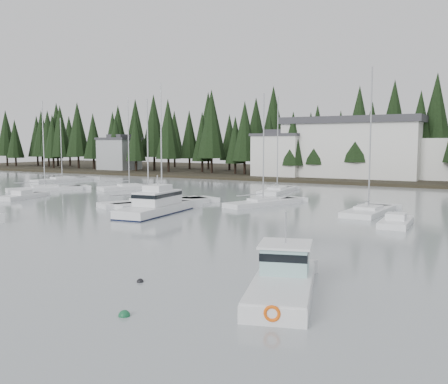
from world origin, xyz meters
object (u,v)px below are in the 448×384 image
Objects in this scene: sailboat_7 at (129,189)px; house_far_west at (119,153)px; house_west at (280,154)px; cabin_cruiser_center at (156,207)px; sailboat_4 at (45,190)px; runabout_1 at (396,224)px; harbor_inn at (364,148)px; sailboat_8 at (62,181)px; sailboat_6 at (149,204)px; sailboat_9 at (368,213)px; sailboat_12 at (162,205)px; lobster_boat_teal at (283,284)px; sailboat_0 at (277,192)px; sailboat_10 at (263,204)px; runabout_0 at (22,197)px.

house_far_west is at bearing 68.22° from sailboat_7.
house_west is 51.30m from cabin_cruiser_center.
runabout_1 is at bearing -69.18° from sailboat_4.
harbor_inn is 2.91× the size of cabin_cruiser_center.
house_far_west is at bearing 31.44° from sailboat_8.
house_west is 45.61m from sailboat_6.
runabout_1 is (15.39, -49.29, -5.64)m from harbor_inn.
sailboat_9 is 21.34m from sailboat_12.
sailboat_12 is (36.18, -18.83, 0.01)m from sailboat_8.
lobster_boat_teal is at bearing -105.55° from sailboat_6.
house_far_west is 0.63× the size of sailboat_0.
cabin_cruiser_center is 6.46m from sailboat_12.
lobster_boat_teal is 56.00m from sailboat_4.
sailboat_8 is (-45.26, -29.33, -5.73)m from harbor_inn.
lobster_boat_teal is 32.08m from sailboat_10.
runabout_1 is at bearing -19.21° from lobster_boat_teal.
sailboat_8 is at bearing 86.87° from sailboat_6.
sailboat_0 is 14.09m from sailboat_10.
runabout_1 is (19.51, -20.26, 0.06)m from sailboat_0.
cabin_cruiser_center is 0.87× the size of sailboat_8.
house_far_west is 30.68m from sailboat_8.
sailboat_4 is 49.42m from runabout_1.
sailboat_8 reaches higher than lobster_boat_teal.
sailboat_8 reaches higher than runabout_1.
runabout_0 is 1.30× the size of runabout_1.
sailboat_0 is 0.99× the size of sailboat_12.
sailboat_8 is (-30.22, -25.99, -4.60)m from house_west.
sailboat_9 reaches higher than sailboat_6.
sailboat_4 is at bearing 22.59° from runabout_0.
cabin_cruiser_center is 0.78× the size of sailboat_4.
lobster_boat_teal is at bearing -44.09° from house_far_west.
harbor_inn is at bearing 14.24° from runabout_1.
sailboat_0 is (10.92, -25.68, -4.58)m from house_west.
sailboat_4 is 0.97× the size of sailboat_12.
sailboat_9 reaches higher than sailboat_10.
house_west is at bearing 7.51° from sailboat_7.
sailboat_12 reaches higher than lobster_boat_teal.
sailboat_8 is at bearing 78.87° from sailboat_9.
sailboat_9 is at bearing -51.67° from sailboat_6.
sailboat_9 reaches higher than house_west.
cabin_cruiser_center is (51.39, -52.27, -3.77)m from house_far_west.
cabin_cruiser_center is 1.49× the size of runabout_0.
runabout_0 is (-27.92, -51.18, -5.64)m from harbor_inn.
sailboat_10 is (57.24, -41.09, -4.34)m from house_far_west.
runabout_1 is (21.04, 4.33, -0.50)m from cabin_cruiser_center.
harbor_inn reaches higher than cabin_cruiser_center.
harbor_inn is at bearing 20.40° from sailboat_10.
house_far_west is at bearing 57.62° from sailboat_4.
runabout_0 is (-39.67, -7.62, 0.05)m from sailboat_9.
harbor_inn is 2.14× the size of sailboat_7.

